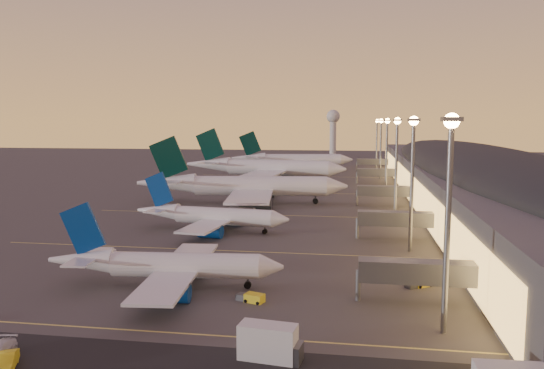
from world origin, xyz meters
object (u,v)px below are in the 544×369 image
(airliner_wide_far, at_px, (292,160))
(catering_truck_a, at_px, (271,343))
(airliner_narrow_south, at_px, (165,265))
(radar_tower, at_px, (333,125))
(airliner_wide_near, at_px, (242,186))
(baggage_tug_a, at_px, (251,298))
(baggage_tug_b, at_px, (419,283))
(service_van_b, at_px, (6,363))
(airliner_narrow_north, at_px, (211,216))
(airliner_wide_mid, at_px, (264,168))

(airliner_wide_far, height_order, catering_truck_a, airliner_wide_far)
(airliner_narrow_south, bearing_deg, radar_tower, 82.42)
(airliner_wide_near, distance_m, baggage_tug_a, 88.54)
(baggage_tug_a, bearing_deg, airliner_wide_far, 114.79)
(airliner_narrow_south, xyz_separation_m, airliner_wide_near, (-5.71, 81.68, 1.96))
(baggage_tug_a, relative_size, baggage_tug_b, 1.00)
(airliner_wide_far, height_order, baggage_tug_b, airliner_wide_far)
(airliner_wide_far, height_order, radar_tower, radar_tower)
(service_van_b, bearing_deg, baggage_tug_a, 24.96)
(baggage_tug_a, bearing_deg, airliner_narrow_north, 131.63)
(airliner_narrow_south, xyz_separation_m, baggage_tug_b, (37.96, 6.08, -2.78))
(airliner_wide_near, height_order, baggage_tug_b, airliner_wide_near)
(airliner_narrow_north, height_order, airliner_wide_far, airliner_wide_far)
(airliner_narrow_south, relative_size, baggage_tug_a, 8.47)
(airliner_narrow_north, bearing_deg, airliner_wide_near, 98.98)
(airliner_narrow_north, distance_m, airliner_wide_near, 40.72)
(airliner_wide_mid, xyz_separation_m, airliner_wide_far, (5.37, 53.00, -0.53))
(airliner_wide_far, xyz_separation_m, baggage_tug_b, (41.85, -188.73, -4.56))
(baggage_tug_b, bearing_deg, airliner_narrow_south, 154.73)
(airliner_wide_far, distance_m, service_van_b, 223.33)
(airliner_wide_mid, relative_size, radar_tower, 2.11)
(airliner_wide_near, xyz_separation_m, airliner_wide_far, (1.83, 113.13, -0.17))
(airliner_narrow_north, bearing_deg, airliner_narrow_south, -77.08)
(airliner_wide_near, height_order, catering_truck_a, airliner_wide_near)
(catering_truck_a, bearing_deg, service_van_b, -158.31)
(airliner_wide_mid, height_order, baggage_tug_a, airliner_wide_mid)
(baggage_tug_b, bearing_deg, catering_truck_a, -157.66)
(airliner_narrow_south, bearing_deg, airliner_wide_near, 88.96)
(airliner_narrow_south, distance_m, airliner_wide_far, 194.86)
(airliner_narrow_south, distance_m, airliner_narrow_north, 41.25)
(airliner_narrow_north, xyz_separation_m, radar_tower, (17.03, 247.27, 18.44))
(airliner_narrow_south, bearing_deg, catering_truck_a, -52.98)
(baggage_tug_b, height_order, service_van_b, service_van_b)
(airliner_narrow_south, height_order, baggage_tug_b, airliner_narrow_south)
(airliner_wide_far, xyz_separation_m, catering_truck_a, (23.55, -216.60, -3.37))
(catering_truck_a, bearing_deg, airliner_wide_far, 103.49)
(baggage_tug_a, bearing_deg, airliner_wide_near, 122.58)
(airliner_wide_mid, bearing_deg, baggage_tug_b, -65.78)
(radar_tower, height_order, service_van_b, radar_tower)
(airliner_wide_near, relative_size, baggage_tug_b, 15.03)
(airliner_narrow_south, xyz_separation_m, radar_tower, (12.75, 288.30, 18.54))
(radar_tower, xyz_separation_m, catering_truck_a, (6.91, -310.09, -20.12))
(airliner_wide_far, relative_size, radar_tower, 1.91)
(baggage_tug_b, bearing_deg, airliner_wide_far, 68.14)
(airliner_wide_mid, height_order, radar_tower, radar_tower)
(baggage_tug_a, xyz_separation_m, catering_truck_a, (5.55, -17.30, 1.21))
(airliner_narrow_south, height_order, service_van_b, airliner_narrow_south)
(radar_tower, relative_size, baggage_tug_a, 7.62)
(radar_tower, bearing_deg, airliner_narrow_south, -92.53)
(catering_truck_a, bearing_deg, radar_tower, 98.57)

